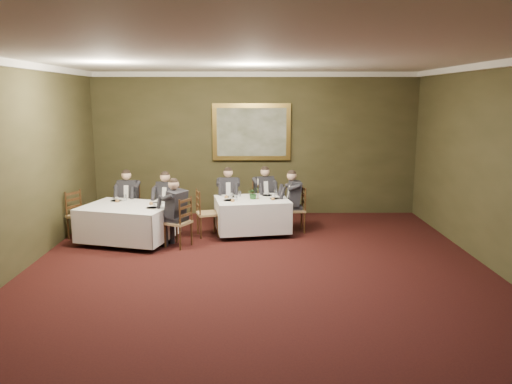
{
  "coord_description": "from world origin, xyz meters",
  "views": [
    {
      "loc": [
        -0.12,
        -7.35,
        2.92
      ],
      "look_at": [
        -0.02,
        1.86,
        1.15
      ],
      "focal_mm": 35.0,
      "sensor_mm": 36.0,
      "label": 1
    }
  ],
  "objects_px": {
    "chair_main_backright": "(263,212)",
    "diner_sec_backright": "(168,210)",
    "chair_sec_endleft": "(81,225)",
    "painting": "(252,132)",
    "chair_sec_endright": "(179,232)",
    "candlestick": "(258,191)",
    "chair_main_backleft": "(229,213)",
    "diner_sec_backleft": "(129,207)",
    "diner_main_backright": "(264,202)",
    "diner_main_backleft": "(228,204)",
    "centerpiece": "(253,193)",
    "chair_sec_backright": "(169,220)",
    "table_second": "(128,221)",
    "diner_main_endright": "(295,209)",
    "chair_sec_backleft": "(130,217)",
    "chair_main_endleft": "(207,223)",
    "chair_main_endright": "(295,219)",
    "table_main": "(252,213)",
    "diner_sec_endright": "(178,221)"
  },
  "relations": [
    {
      "from": "chair_main_backleft",
      "to": "diner_sec_backright",
      "type": "bearing_deg",
      "value": 23.56
    },
    {
      "from": "table_main",
      "to": "chair_main_endleft",
      "type": "xyz_separation_m",
      "value": [
        -0.95,
        -0.16,
        -0.17
      ]
    },
    {
      "from": "table_second",
      "to": "chair_main_backright",
      "type": "distance_m",
      "value": 3.14
    },
    {
      "from": "chair_main_endright",
      "to": "chair_sec_backleft",
      "type": "xyz_separation_m",
      "value": [
        -3.67,
        0.2,
        0.0
      ]
    },
    {
      "from": "diner_sec_backleft",
      "to": "painting",
      "type": "distance_m",
      "value": 3.47
    },
    {
      "from": "chair_sec_backright",
      "to": "diner_main_backright",
      "type": "bearing_deg",
      "value": -142.29
    },
    {
      "from": "diner_sec_backleft",
      "to": "chair_sec_endleft",
      "type": "height_order",
      "value": "diner_sec_backleft"
    },
    {
      "from": "chair_main_backright",
      "to": "chair_sec_endright",
      "type": "height_order",
      "value": "same"
    },
    {
      "from": "diner_main_endright",
      "to": "candlestick",
      "type": "bearing_deg",
      "value": 96.67
    },
    {
      "from": "diner_main_backleft",
      "to": "painting",
      "type": "distance_m",
      "value": 2.01
    },
    {
      "from": "chair_main_backleft",
      "to": "diner_main_backright",
      "type": "distance_m",
      "value": 0.85
    },
    {
      "from": "diner_main_backright",
      "to": "chair_sec_backright",
      "type": "relative_size",
      "value": 1.35
    },
    {
      "from": "diner_main_backleft",
      "to": "diner_main_endright",
      "type": "distance_m",
      "value": 1.57
    },
    {
      "from": "chair_main_backright",
      "to": "centerpiece",
      "type": "xyz_separation_m",
      "value": [
        -0.24,
        -0.84,
        0.62
      ]
    },
    {
      "from": "chair_main_endleft",
      "to": "chair_sec_backright",
      "type": "bearing_deg",
      "value": -123.17
    },
    {
      "from": "chair_main_backleft",
      "to": "diner_main_backright",
      "type": "bearing_deg",
      "value": -172.97
    },
    {
      "from": "candlestick",
      "to": "chair_sec_endleft",
      "type": "bearing_deg",
      "value": -174.8
    },
    {
      "from": "diner_main_backleft",
      "to": "chair_main_backright",
      "type": "relative_size",
      "value": 1.35
    },
    {
      "from": "chair_sec_endleft",
      "to": "painting",
      "type": "distance_m",
      "value": 4.54
    },
    {
      "from": "diner_sec_backright",
      "to": "candlestick",
      "type": "height_order",
      "value": "diner_sec_backright"
    },
    {
      "from": "chair_main_backleft",
      "to": "chair_main_endright",
      "type": "relative_size",
      "value": 1.0
    },
    {
      "from": "chair_sec_endleft",
      "to": "candlestick",
      "type": "distance_m",
      "value": 3.77
    },
    {
      "from": "chair_main_backleft",
      "to": "diner_sec_backleft",
      "type": "relative_size",
      "value": 0.74
    },
    {
      "from": "chair_main_backleft",
      "to": "chair_main_endleft",
      "type": "distance_m",
      "value": 0.96
    },
    {
      "from": "diner_main_endright",
      "to": "chair_main_endleft",
      "type": "bearing_deg",
      "value": 95.89
    },
    {
      "from": "diner_main_backleft",
      "to": "chair_sec_backright",
      "type": "bearing_deg",
      "value": 22.78
    },
    {
      "from": "chair_main_backright",
      "to": "chair_sec_backleft",
      "type": "xyz_separation_m",
      "value": [
        -2.98,
        -0.48,
        0.0
      ]
    },
    {
      "from": "chair_sec_backleft",
      "to": "diner_sec_backright",
      "type": "bearing_deg",
      "value": 168.32
    },
    {
      "from": "diner_main_endright",
      "to": "diner_sec_backleft",
      "type": "distance_m",
      "value": 3.66
    },
    {
      "from": "painting",
      "to": "candlestick",
      "type": "bearing_deg",
      "value": -85.96
    },
    {
      "from": "chair_sec_backright",
      "to": "diner_sec_backright",
      "type": "distance_m",
      "value": 0.23
    },
    {
      "from": "chair_sec_endright",
      "to": "candlestick",
      "type": "xyz_separation_m",
      "value": [
        1.57,
        0.94,
        0.65
      ]
    },
    {
      "from": "diner_main_backright",
      "to": "diner_sec_backleft",
      "type": "bearing_deg",
      "value": -10.74
    },
    {
      "from": "diner_main_endright",
      "to": "chair_sec_endright",
      "type": "distance_m",
      "value": 2.63
    },
    {
      "from": "chair_sec_endleft",
      "to": "chair_sec_backright",
      "type": "bearing_deg",
      "value": 133.62
    },
    {
      "from": "diner_main_backleft",
      "to": "chair_sec_endright",
      "type": "bearing_deg",
      "value": 58.87
    },
    {
      "from": "chair_main_backright",
      "to": "diner_sec_backright",
      "type": "distance_m",
      "value": 2.22
    },
    {
      "from": "chair_main_backleft",
      "to": "chair_sec_backright",
      "type": "bearing_deg",
      "value": 23.22
    },
    {
      "from": "chair_main_backright",
      "to": "chair_sec_backleft",
      "type": "height_order",
      "value": "same"
    },
    {
      "from": "diner_main_endright",
      "to": "painting",
      "type": "distance_m",
      "value": 2.48
    },
    {
      "from": "chair_main_backleft",
      "to": "painting",
      "type": "bearing_deg",
      "value": -116.76
    },
    {
      "from": "chair_main_backleft",
      "to": "chair_sec_backleft",
      "type": "bearing_deg",
      "value": 7.1
    },
    {
      "from": "centerpiece",
      "to": "painting",
      "type": "xyz_separation_m",
      "value": [
        -0.03,
        1.86,
        1.16
      ]
    },
    {
      "from": "chair_main_endleft",
      "to": "diner_sec_endright",
      "type": "xyz_separation_m",
      "value": [
        -0.5,
        -0.76,
        0.23
      ]
    },
    {
      "from": "table_main",
      "to": "chair_sec_backright",
      "type": "bearing_deg",
      "value": 176.61
    },
    {
      "from": "diner_main_backright",
      "to": "chair_main_endright",
      "type": "bearing_deg",
      "value": 115.55
    },
    {
      "from": "diner_sec_backleft",
      "to": "candlestick",
      "type": "bearing_deg",
      "value": 177.94
    },
    {
      "from": "chair_main_endleft",
      "to": "chair_sec_endleft",
      "type": "distance_m",
      "value": 2.62
    },
    {
      "from": "chair_main_endleft",
      "to": "chair_sec_backleft",
      "type": "relative_size",
      "value": 1.0
    },
    {
      "from": "diner_main_backleft",
      "to": "chair_main_backright",
      "type": "height_order",
      "value": "diner_main_backleft"
    }
  ]
}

